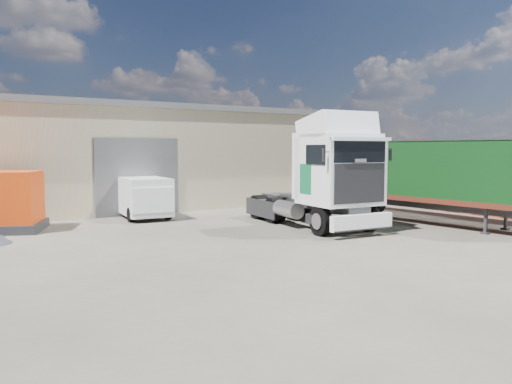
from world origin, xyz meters
TOP-DOWN VIEW (x-y plane):
  - ground at (0.00, 0.00)m, footprint 120.00×120.00m
  - warehouse at (-6.00, 16.00)m, footprint 30.60×12.60m
  - brick_boundary_wall at (11.50, 6.00)m, footprint 0.35×26.00m
  - tractor_unit at (2.84, 2.23)m, footprint 3.09×6.91m
  - box_trailer at (7.39, 1.67)m, footprint 3.41×10.67m
  - panel_van at (-2.10, 9.28)m, footprint 2.19×4.59m

SIDE VIEW (x-z plane):
  - ground at x=0.00m, z-range 0.00..0.00m
  - panel_van at x=-2.10m, z-range 0.03..1.85m
  - brick_boundary_wall at x=11.50m, z-range 0.00..2.50m
  - tractor_unit at x=2.84m, z-range -0.36..4.11m
  - box_trailer at x=7.39m, z-range 0.38..3.87m
  - warehouse at x=-6.00m, z-range -0.05..5.37m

